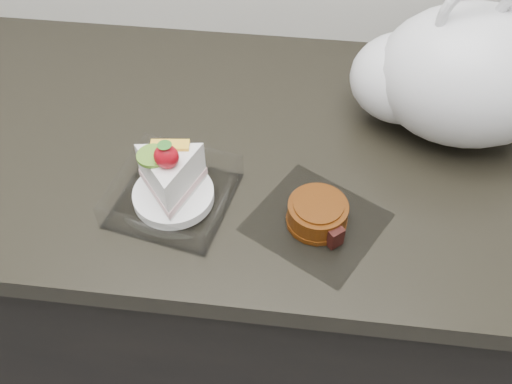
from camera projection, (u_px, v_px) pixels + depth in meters
The scene contains 4 objects.
counter at pixel (221, 278), 1.31m from camera, with size 2.04×0.64×0.90m.
cake_tray at pixel (172, 186), 0.85m from camera, with size 0.20×0.20×0.13m.
mooncake_wrap at pixel (318, 216), 0.84m from camera, with size 0.24×0.23×0.04m.
plastic_bag at pixel (457, 75), 0.91m from camera, with size 0.35×0.25×0.28m.
Camera 1 is at (0.17, 1.00, 1.57)m, focal length 40.00 mm.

